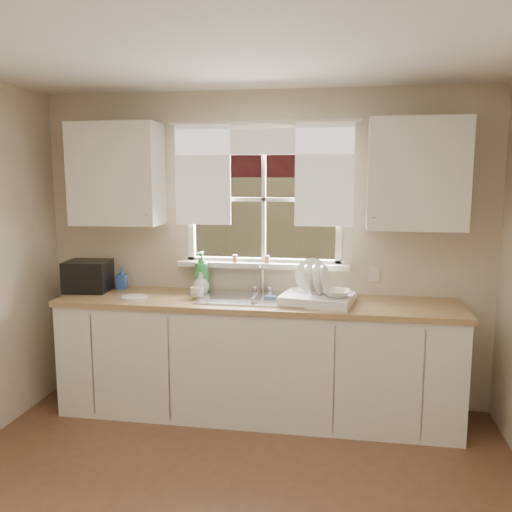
% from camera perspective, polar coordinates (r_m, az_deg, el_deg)
% --- Properties ---
extents(room_walls, '(3.62, 4.02, 2.50)m').
position_cam_1_polar(room_walls, '(2.38, -6.95, -6.52)').
color(room_walls, beige).
rests_on(room_walls, ground).
extents(ceiling, '(3.60, 4.00, 0.02)m').
position_cam_1_polar(ceiling, '(2.44, -7.07, 23.84)').
color(ceiling, silver).
rests_on(ceiling, room_walls).
extents(window, '(1.38, 0.16, 1.06)m').
position_cam_1_polar(window, '(4.33, 0.78, 3.78)').
color(window, white).
rests_on(window, room_walls).
extents(curtains, '(1.50, 0.03, 0.81)m').
position_cam_1_polar(curtains, '(4.27, 0.68, 9.73)').
color(curtains, white).
rests_on(curtains, room_walls).
extents(base_cabinets, '(3.00, 0.62, 0.87)m').
position_cam_1_polar(base_cabinets, '(4.25, 0.07, -10.87)').
color(base_cabinets, silver).
rests_on(base_cabinets, ground).
extents(countertop, '(3.04, 0.65, 0.04)m').
position_cam_1_polar(countertop, '(4.12, 0.07, -4.90)').
color(countertop, '#A28051').
rests_on(countertop, base_cabinets).
extents(upper_cabinet_left, '(0.70, 0.33, 0.80)m').
position_cam_1_polar(upper_cabinet_left, '(4.47, -14.45, 8.34)').
color(upper_cabinet_left, silver).
rests_on(upper_cabinet_left, room_walls).
extents(upper_cabinet_right, '(0.70, 0.33, 0.80)m').
position_cam_1_polar(upper_cabinet_right, '(4.12, 16.58, 8.24)').
color(upper_cabinet_right, silver).
rests_on(upper_cabinet_right, room_walls).
extents(wall_outlet, '(0.08, 0.01, 0.12)m').
position_cam_1_polar(wall_outlet, '(4.33, 12.33, -1.86)').
color(wall_outlet, beige).
rests_on(wall_outlet, room_walls).
extents(sill_jars, '(0.30, 0.04, 0.06)m').
position_cam_1_polar(sill_jars, '(4.32, -0.53, -0.31)').
color(sill_jars, brown).
rests_on(sill_jars, window).
extents(backyard, '(20.00, 10.00, 6.13)m').
position_cam_1_polar(backyard, '(10.80, 9.48, 17.16)').
color(backyard, '#335421').
rests_on(backyard, ground).
extents(sink, '(0.88, 0.52, 0.40)m').
position_cam_1_polar(sink, '(4.16, 0.14, -5.49)').
color(sink, '#B7B7BC').
rests_on(sink, countertop).
extents(dish_rack, '(0.57, 0.47, 0.32)m').
position_cam_1_polar(dish_rack, '(4.02, 6.46, -4.11)').
color(dish_rack, white).
rests_on(dish_rack, countertop).
extents(bowl, '(0.21, 0.21, 0.05)m').
position_cam_1_polar(bowl, '(3.95, 8.48, -3.90)').
color(bowl, silver).
rests_on(bowl, dish_rack).
extents(soap_bottle_a, '(0.16, 0.16, 0.33)m').
position_cam_1_polar(soap_bottle_a, '(4.37, -5.73, -1.67)').
color(soap_bottle_a, green).
rests_on(soap_bottle_a, countertop).
extents(soap_bottle_b, '(0.08, 0.09, 0.18)m').
position_cam_1_polar(soap_bottle_b, '(4.61, -13.94, -2.28)').
color(soap_bottle_b, '#2F58B3').
rests_on(soap_bottle_b, countertop).
extents(soap_bottle_c, '(0.14, 0.14, 0.17)m').
position_cam_1_polar(soap_bottle_c, '(4.34, -5.84, -2.81)').
color(soap_bottle_c, beige).
rests_on(soap_bottle_c, countertop).
extents(saucer, '(0.19, 0.19, 0.01)m').
position_cam_1_polar(saucer, '(4.27, -12.67, -4.27)').
color(saucer, white).
rests_on(saucer, countertop).
extents(cup, '(0.14, 0.14, 0.08)m').
position_cam_1_polar(cup, '(4.18, -6.24, -3.87)').
color(cup, silver).
rests_on(cup, countertop).
extents(black_appliance, '(0.36, 0.32, 0.25)m').
position_cam_1_polar(black_appliance, '(4.59, -17.26, -2.02)').
color(black_appliance, black).
rests_on(black_appliance, countertop).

